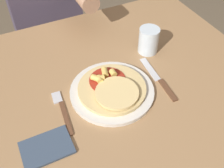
{
  "coord_description": "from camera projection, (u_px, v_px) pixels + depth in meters",
  "views": [
    {
      "loc": [
        -0.24,
        -0.53,
        1.35
      ],
      "look_at": [
        0.01,
        -0.02,
        0.76
      ],
      "focal_mm": 42.0,
      "sensor_mm": 36.0,
      "label": 1
    }
  ],
  "objects": [
    {
      "name": "fork",
      "position": [
        62.0,
        109.0,
        0.8
      ],
      "size": [
        0.03,
        0.18,
        0.0
      ],
      "color": "brown",
      "rests_on": "dining_table"
    },
    {
      "name": "napkin",
      "position": [
        47.0,
        148.0,
        0.7
      ],
      "size": [
        0.14,
        0.09,
        0.01
      ],
      "color": "#38475B",
      "rests_on": "dining_table"
    },
    {
      "name": "pizza",
      "position": [
        112.0,
        88.0,
        0.83
      ],
      "size": [
        0.22,
        0.22,
        0.04
      ],
      "color": "#DBBC7A",
      "rests_on": "plate"
    },
    {
      "name": "knife",
      "position": [
        158.0,
        79.0,
        0.89
      ],
      "size": [
        0.03,
        0.22,
        0.0
      ],
      "color": "brown",
      "rests_on": "dining_table"
    },
    {
      "name": "dining_table",
      "position": [
        107.0,
        110.0,
        0.93
      ],
      "size": [
        1.12,
        0.93,
        0.72
      ],
      "color": "#9E754C",
      "rests_on": "ground_plane"
    },
    {
      "name": "person_diner",
      "position": [
        44.0,
        4.0,
        1.31
      ],
      "size": [
        0.33,
        0.52,
        1.18
      ],
      "color": "#2D2D38",
      "rests_on": "ground_plane"
    },
    {
      "name": "plate",
      "position": [
        112.0,
        91.0,
        0.84
      ],
      "size": [
        0.27,
        0.27,
        0.01
      ],
      "color": "silver",
      "rests_on": "dining_table"
    },
    {
      "name": "drinking_glass",
      "position": [
        149.0,
        40.0,
        0.96
      ],
      "size": [
        0.07,
        0.07,
        0.1
      ],
      "color": "silver",
      "rests_on": "dining_table"
    }
  ]
}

